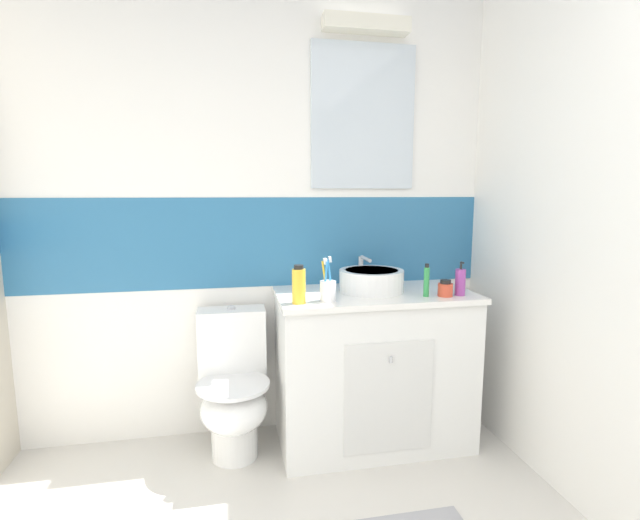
% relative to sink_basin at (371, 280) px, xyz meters
% --- Properties ---
extents(wall_back_tiled, '(3.20, 0.20, 2.50)m').
position_rel_sink_basin_xyz_m(wall_back_tiled, '(-0.57, 0.29, 0.35)').
color(wall_back_tiled, white).
rests_on(wall_back_tiled, ground_plane).
extents(vanity_cabinet, '(1.04, 0.55, 0.85)m').
position_rel_sink_basin_xyz_m(vanity_cabinet, '(0.01, -0.02, -0.49)').
color(vanity_cabinet, white).
rests_on(vanity_cabinet, ground_plane).
extents(sink_basin, '(0.35, 0.39, 0.17)m').
position_rel_sink_basin_xyz_m(sink_basin, '(0.00, 0.00, 0.00)').
color(sink_basin, white).
rests_on(sink_basin, vanity_cabinet).
extents(toilet, '(0.37, 0.50, 0.77)m').
position_rel_sink_basin_xyz_m(toilet, '(-0.75, -0.00, -0.55)').
color(toilet, white).
rests_on(toilet, ground_plane).
extents(toothbrush_cup, '(0.08, 0.08, 0.22)m').
position_rel_sink_basin_xyz_m(toothbrush_cup, '(-0.28, -0.18, -0.00)').
color(toothbrush_cup, white).
rests_on(toothbrush_cup, vanity_cabinet).
extents(soap_dispenser, '(0.05, 0.05, 0.18)m').
position_rel_sink_basin_xyz_m(soap_dispenser, '(0.42, -0.19, 0.01)').
color(soap_dispenser, '#993F99').
rests_on(soap_dispenser, vanity_cabinet).
extents(mouthwash_bottle, '(0.07, 0.07, 0.19)m').
position_rel_sink_basin_xyz_m(mouthwash_bottle, '(-0.42, -0.20, 0.03)').
color(mouthwash_bottle, yellow).
rests_on(mouthwash_bottle, vanity_cabinet).
extents(toothpaste_tube_upright, '(0.03, 0.03, 0.17)m').
position_rel_sink_basin_xyz_m(toothpaste_tube_upright, '(0.24, -0.18, 0.02)').
color(toothpaste_tube_upright, green).
rests_on(toothpaste_tube_upright, vanity_cabinet).
extents(hair_gel_jar, '(0.08, 0.08, 0.09)m').
position_rel_sink_basin_xyz_m(hair_gel_jar, '(0.34, -0.19, -0.02)').
color(hair_gel_jar, '#D84C33').
rests_on(hair_gel_jar, vanity_cabinet).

